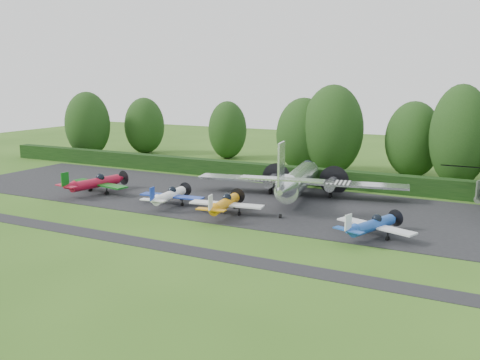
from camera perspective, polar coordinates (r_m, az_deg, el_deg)
The scene contains 16 objects.
ground at distance 45.80m, azimuth -4.65°, elevation -4.85°, with size 160.00×160.00×0.00m, color #315818.
apron at distance 54.25m, azimuth 0.96°, elevation -2.30°, with size 70.00×18.00×0.01m, color black.
taxiway_verge at distance 41.07m, azimuth -9.12°, elevation -6.83°, with size 70.00×2.00×0.00m, color black.
hedgerow at distance 64.07m, azimuth 5.35°, elevation -0.29°, with size 90.00×1.60×2.00m, color black.
transport_plane at distance 55.30m, azimuth 6.11°, elevation -0.02°, with size 22.12×16.96×7.09m.
light_plane_red at distance 59.53m, azimuth -15.14°, elevation -0.29°, with size 7.67×8.06×2.95m.
light_plane_white at distance 52.64m, azimuth -7.51°, elevation -1.64°, with size 6.60×6.93×2.53m.
light_plane_orange at distance 48.61m, azimuth -1.62°, elevation -2.53°, with size 6.96×7.32×2.67m.
light_plane_blue at distance 43.14m, azimuth 13.95°, elevation -4.69°, with size 6.61×6.94×2.54m.
tree_0 at distance 87.38m, azimuth -15.95°, elevation 5.71°, with size 6.94×6.94×10.20m.
tree_1 at distance 69.83m, azimuth 17.99°, elevation 4.10°, with size 6.86×6.86×9.54m.
tree_2 at distance 65.75m, azimuth 22.39°, elevation 4.37°, with size 6.68×6.68×11.71m.
tree_3 at distance 82.41m, azimuth -1.34°, elevation 5.35°, with size 5.87×5.87×8.82m.
tree_6 at distance 71.64m, azimuth 6.79°, elevation 4.82°, with size 7.28×7.28×9.77m.
tree_8 at distance 69.84m, azimuth 9.86°, elevation 5.30°, with size 7.81×7.81×11.52m.
tree_9 at distance 89.32m, azimuth -10.16°, elevation 5.72°, with size 6.49×6.49×9.13m.
Camera 1 is at (23.51, -37.28, 12.46)m, focal length 40.00 mm.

